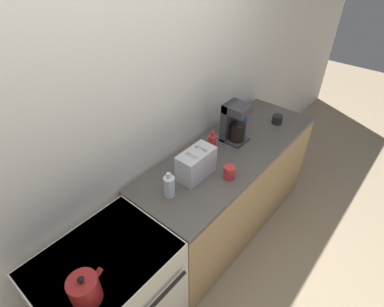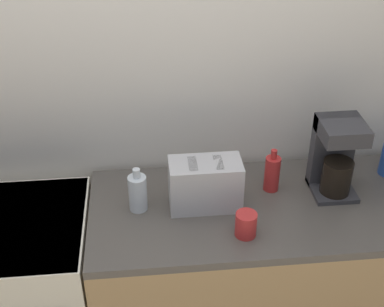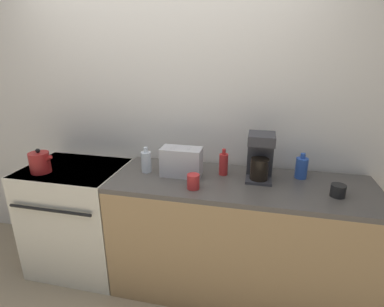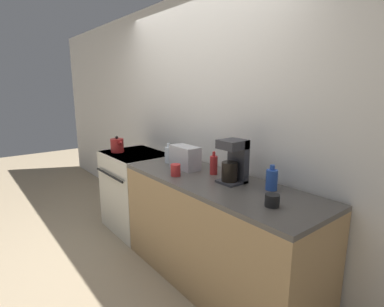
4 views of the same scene
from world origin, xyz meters
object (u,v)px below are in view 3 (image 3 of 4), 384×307
bottle_blue (301,168)px  bottle_clear (146,162)px  stove (80,217)px  cup_black (338,191)px  bottle_red (224,164)px  coffee_maker (260,156)px  kettle (40,162)px  cup_red (193,182)px  toaster (181,162)px

bottle_blue → bottle_clear: bottle_clear is taller
stove → cup_black: 2.03m
stove → bottle_red: bottle_red is taller
stove → coffee_maker: size_ratio=2.67×
kettle → cup_red: size_ratio=1.86×
kettle → cup_red: 1.21m
bottle_red → bottle_clear: bearing=-172.3°
coffee_maker → kettle: bearing=-171.6°
cup_black → bottle_red: bearing=165.9°
stove → coffee_maker: coffee_maker is taller
kettle → cup_black: (2.14, 0.08, -0.04)m
toaster → cup_black: toaster is taller
bottle_clear → cup_black: size_ratio=2.12×
kettle → toaster: toaster is taller
bottle_blue → cup_red: bottle_blue is taller
cup_black → cup_red: bearing=-174.1°
coffee_maker → toaster: bearing=-174.2°
cup_red → bottle_clear: bearing=153.4°
stove → kettle: (-0.18, -0.14, 0.53)m
coffee_maker → cup_red: size_ratio=3.39×
bottle_blue → kettle: bearing=-170.2°
cup_red → kettle: bearing=179.1°
stove → cup_black: cup_black is taller
cup_red → cup_black: cup_red is taller
toaster → bottle_red: toaster is taller
toaster → cup_black: size_ratio=3.18×
toaster → coffee_maker: 0.58m
stove → bottle_clear: bearing=4.8°
kettle → bottle_clear: bearing=13.4°
kettle → toaster: bearing=9.8°
bottle_blue → stove: bearing=-173.6°
toaster → coffee_maker: bearing=5.8°
toaster → cup_black: bearing=-5.8°
bottle_red → cup_black: bearing=-14.1°
kettle → toaster: 1.09m
bottle_blue → bottle_clear: (-1.15, -0.15, 0.00)m
stove → bottle_blue: size_ratio=4.89×
kettle → bottle_blue: bearing=9.8°
stove → cup_red: size_ratio=9.06×
bottle_clear → cup_black: bottle_clear is taller
coffee_maker → bottle_blue: (0.30, 0.09, -0.10)m
kettle → bottle_clear: bottle_clear is taller
toaster → bottle_blue: (0.87, 0.15, -0.03)m
kettle → bottle_red: 1.40m
coffee_maker → cup_black: size_ratio=3.70×
stove → cup_black: (1.96, -0.06, 0.49)m
coffee_maker → bottle_clear: 0.86m
bottle_red → stove: bearing=-173.8°
stove → cup_red: (1.03, -0.16, 0.50)m
kettle → bottle_blue: size_ratio=1.00×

